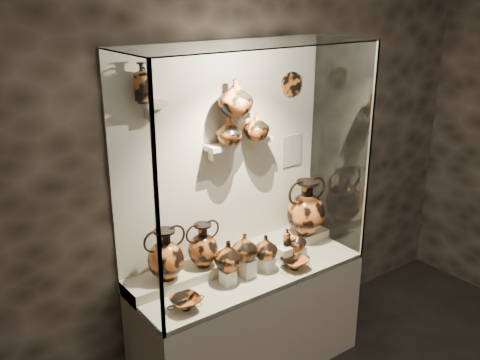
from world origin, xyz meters
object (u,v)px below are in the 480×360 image
(jug_c, at_px, (265,247))
(lekythos_tall, at_px, (143,80))
(jug_e, at_px, (297,241))
(ovoid_vase_c, at_px, (256,126))
(jug_b, at_px, (244,247))
(amphora_mid, at_px, (203,245))
(kylix_right, at_px, (294,263))
(amphora_right, at_px, (306,207))
(ovoid_vase_a, at_px, (229,131))
(amphora_left, at_px, (166,254))
(jug_a, at_px, (228,255))
(kylix_left, at_px, (185,302))
(lekythos_small, at_px, (287,236))
(ovoid_vase_b, at_px, (235,97))

(jug_c, relative_size, lekythos_tall, 0.65)
(jug_e, xyz_separation_m, ovoid_vase_c, (-0.19, 0.26, 0.83))
(jug_b, relative_size, jug_c, 1.06)
(amphora_mid, xyz_separation_m, jug_b, (0.22, -0.19, -0.00))
(kylix_right, xyz_separation_m, lekythos_tall, (-0.90, 0.40, 1.33))
(amphora_right, relative_size, ovoid_vase_a, 2.35)
(amphora_mid, distance_m, kylix_right, 0.67)
(amphora_left, distance_m, amphora_right, 1.21)
(jug_a, xyz_separation_m, jug_e, (0.60, -0.03, -0.05))
(jug_e, bearing_deg, jug_c, -171.02)
(kylix_left, relative_size, lekythos_tall, 0.89)
(amphora_mid, height_order, jug_a, amphora_mid)
(jug_a, height_order, jug_e, jug_a)
(amphora_right, bearing_deg, ovoid_vase_c, 147.10)
(amphora_right, relative_size, jug_e, 3.23)
(amphora_right, height_order, kylix_right, amphora_right)
(jug_b, bearing_deg, ovoid_vase_c, 49.62)
(jug_e, relative_size, ovoid_vase_a, 0.73)
(amphora_mid, distance_m, jug_e, 0.72)
(amphora_left, distance_m, jug_e, 1.00)
(amphora_right, relative_size, jug_a, 2.19)
(amphora_mid, distance_m, lekythos_small, 0.63)
(amphora_left, bearing_deg, jug_b, -25.66)
(ovoid_vase_a, height_order, ovoid_vase_c, ovoid_vase_c)
(ovoid_vase_a, height_order, ovoid_vase_b, ovoid_vase_b)
(ovoid_vase_b, xyz_separation_m, ovoid_vase_c, (0.20, 0.03, -0.23))
(amphora_left, relative_size, lekythos_small, 2.39)
(jug_a, height_order, ovoid_vase_c, ovoid_vase_c)
(lekythos_small, distance_m, lekythos_tall, 1.53)
(lekythos_tall, bearing_deg, amphora_right, -9.16)
(amphora_mid, height_order, jug_e, amphora_mid)
(ovoid_vase_a, relative_size, ovoid_vase_c, 0.99)
(amphora_left, height_order, lekythos_tall, lekythos_tall)
(lekythos_tall, distance_m, ovoid_vase_c, 0.92)
(ovoid_vase_c, bearing_deg, amphora_right, -11.51)
(amphora_right, bearing_deg, amphora_left, 156.75)
(jug_a, bearing_deg, ovoid_vase_b, 30.66)
(kylix_right, xyz_separation_m, ovoid_vase_a, (-0.30, 0.37, 0.93))
(amphora_mid, distance_m, ovoid_vase_c, 0.90)
(amphora_left, distance_m, ovoid_vase_b, 1.13)
(lekythos_tall, bearing_deg, ovoid_vase_b, -9.17)
(kylix_right, bearing_deg, kylix_left, 178.86)
(amphora_mid, height_order, ovoid_vase_a, ovoid_vase_a)
(jug_c, bearing_deg, ovoid_vase_a, 98.12)
(jug_b, bearing_deg, amphora_left, 169.54)
(amphora_mid, relative_size, ovoid_vase_b, 1.30)
(ovoid_vase_b, bearing_deg, lekythos_tall, 155.49)
(amphora_left, relative_size, amphora_right, 0.80)
(amphora_left, bearing_deg, kylix_right, -25.98)
(jug_b, bearing_deg, kylix_right, -11.24)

